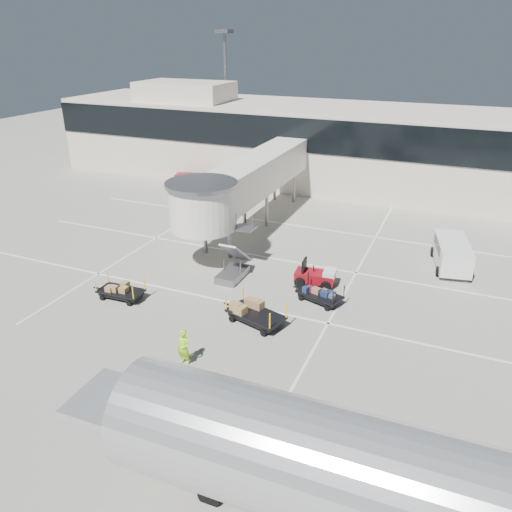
% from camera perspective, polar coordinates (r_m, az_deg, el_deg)
% --- Properties ---
extents(ground, '(140.00, 140.00, 0.00)m').
position_cam_1_polar(ground, '(28.79, -4.52, -7.15)').
color(ground, '#B2AE9F').
rests_on(ground, ground).
extents(lane_markings, '(40.00, 30.00, 0.02)m').
position_cam_1_polar(lane_markings, '(36.55, 1.26, 0.10)').
color(lane_markings, white).
rests_on(lane_markings, ground).
extents(terminal, '(64.00, 12.11, 15.20)m').
position_cam_1_polar(terminal, '(54.07, 10.02, 12.32)').
color(terminal, beige).
rests_on(terminal, ground).
extents(jet_bridge, '(5.70, 20.40, 6.03)m').
position_cam_1_polar(jet_bridge, '(38.84, -1.62, 8.29)').
color(jet_bridge, silver).
rests_on(jet_bridge, ground).
extents(baggage_tug, '(2.66, 1.82, 1.68)m').
position_cam_1_polar(baggage_tug, '(32.32, 6.88, -2.31)').
color(baggage_tug, maroon).
rests_on(baggage_tug, ground).
extents(suitcase_cart, '(3.40, 2.12, 1.31)m').
position_cam_1_polar(suitcase_cart, '(30.36, 7.47, -4.52)').
color(suitcase_cart, black).
rests_on(suitcase_cart, ground).
extents(box_cart_near, '(4.10, 2.48, 1.58)m').
position_cam_1_polar(box_cart_near, '(28.04, -0.13, -6.62)').
color(box_cart_near, black).
rests_on(box_cart_near, ground).
extents(box_cart_far, '(3.45, 1.49, 1.34)m').
position_cam_1_polar(box_cart_far, '(31.65, -15.22, -3.88)').
color(box_cart_far, black).
rests_on(box_cart_far, ground).
extents(ground_worker, '(0.71, 0.48, 1.94)m').
position_cam_1_polar(ground_worker, '(24.85, -8.26, -10.33)').
color(ground_worker, '#93E217').
rests_on(ground_worker, ground).
extents(minivan, '(2.95, 5.27, 1.88)m').
position_cam_1_polar(minivan, '(36.96, 21.47, 0.50)').
color(minivan, silver).
rests_on(minivan, ground).
extents(belt_loader, '(4.06, 2.35, 1.84)m').
position_cam_1_polar(belt_loader, '(53.19, -7.19, 8.52)').
color(belt_loader, maroon).
rests_on(belt_loader, ground).
extents(aircraft, '(19.37, 4.07, 4.86)m').
position_cam_1_polar(aircraft, '(16.61, 13.78, -24.03)').
color(aircraft, silver).
rests_on(aircraft, ground).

